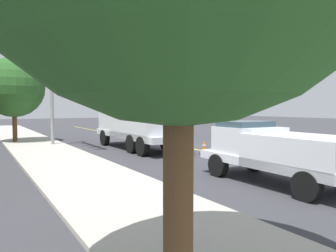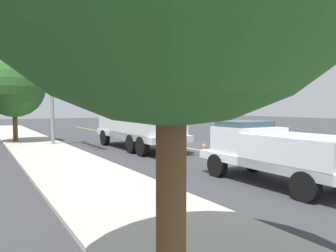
{
  "view_description": "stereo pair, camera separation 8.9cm",
  "coord_description": "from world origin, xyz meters",
  "px_view_note": "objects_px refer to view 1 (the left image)",
  "views": [
    {
      "loc": [
        -18.54,
        11.07,
        2.56
      ],
      "look_at": [
        -1.21,
        1.07,
        1.4
      ],
      "focal_mm": 34.12,
      "sensor_mm": 36.0,
      "label": 1
    },
    {
      "loc": [
        -18.58,
        10.99,
        2.56
      ],
      "look_at": [
        -1.21,
        1.07,
        1.4
      ],
      "focal_mm": 34.12,
      "sensor_mm": 36.0,
      "label": 2
    }
  ],
  "objects_px": {
    "traffic_cone_mid_rear": "(133,136)",
    "traffic_cone_mid_front": "(204,147)",
    "utility_bucket_truck": "(137,123)",
    "passing_minivan": "(148,124)",
    "traffic_signal_mast": "(57,59)",
    "service_pickup_truck": "(277,151)"
  },
  "relations": [
    {
      "from": "traffic_cone_mid_front",
      "to": "utility_bucket_truck",
      "type": "bearing_deg",
      "value": 27.58
    },
    {
      "from": "traffic_cone_mid_rear",
      "to": "traffic_signal_mast",
      "type": "height_order",
      "value": "traffic_signal_mast"
    },
    {
      "from": "traffic_cone_mid_rear",
      "to": "traffic_signal_mast",
      "type": "distance_m",
      "value": 8.06
    },
    {
      "from": "passing_minivan",
      "to": "traffic_cone_mid_front",
      "type": "relative_size",
      "value": 6.1
    },
    {
      "from": "utility_bucket_truck",
      "to": "traffic_signal_mast",
      "type": "xyz_separation_m",
      "value": [
        2.39,
        4.24,
        3.93
      ]
    },
    {
      "from": "passing_minivan",
      "to": "traffic_signal_mast",
      "type": "height_order",
      "value": "traffic_signal_mast"
    },
    {
      "from": "utility_bucket_truck",
      "to": "traffic_cone_mid_rear",
      "type": "xyz_separation_m",
      "value": [
        4.41,
        -1.62,
        -1.22
      ]
    },
    {
      "from": "utility_bucket_truck",
      "to": "traffic_cone_mid_front",
      "type": "xyz_separation_m",
      "value": [
        -4.11,
        -2.14,
        -1.21
      ]
    },
    {
      "from": "traffic_cone_mid_front",
      "to": "traffic_signal_mast",
      "type": "height_order",
      "value": "traffic_signal_mast"
    },
    {
      "from": "passing_minivan",
      "to": "traffic_signal_mast",
      "type": "xyz_separation_m",
      "value": [
        -6.21,
        9.32,
        4.55
      ]
    },
    {
      "from": "service_pickup_truck",
      "to": "traffic_signal_mast",
      "type": "xyz_separation_m",
      "value": [
        13.14,
        4.49,
        4.4
      ]
    },
    {
      "from": "utility_bucket_truck",
      "to": "passing_minivan",
      "type": "bearing_deg",
      "value": -30.59
    },
    {
      "from": "service_pickup_truck",
      "to": "traffic_cone_mid_front",
      "type": "height_order",
      "value": "service_pickup_truck"
    },
    {
      "from": "service_pickup_truck",
      "to": "traffic_cone_mid_front",
      "type": "xyz_separation_m",
      "value": [
        6.64,
        -1.89,
        -0.73
      ]
    },
    {
      "from": "utility_bucket_truck",
      "to": "traffic_cone_mid_rear",
      "type": "distance_m",
      "value": 4.85
    },
    {
      "from": "passing_minivan",
      "to": "traffic_cone_mid_rear",
      "type": "relative_size",
      "value": 6.31
    },
    {
      "from": "traffic_cone_mid_rear",
      "to": "traffic_signal_mast",
      "type": "bearing_deg",
      "value": 108.98
    },
    {
      "from": "traffic_cone_mid_rear",
      "to": "traffic_cone_mid_front",
      "type": "bearing_deg",
      "value": -176.5
    },
    {
      "from": "service_pickup_truck",
      "to": "traffic_cone_mid_rear",
      "type": "distance_m",
      "value": 15.23
    },
    {
      "from": "traffic_cone_mid_front",
      "to": "traffic_cone_mid_rear",
      "type": "bearing_deg",
      "value": 3.5
    },
    {
      "from": "traffic_cone_mid_rear",
      "to": "passing_minivan",
      "type": "bearing_deg",
      "value": -39.54
    },
    {
      "from": "traffic_cone_mid_front",
      "to": "traffic_cone_mid_rear",
      "type": "relative_size",
      "value": 1.03
    }
  ]
}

